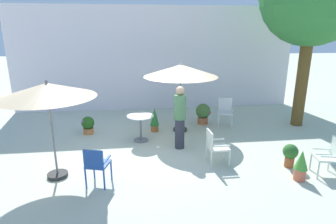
% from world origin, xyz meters
% --- Properties ---
extents(ground_plane, '(60.00, 60.00, 0.00)m').
position_xyz_m(ground_plane, '(0.00, 0.00, 0.00)').
color(ground_plane, beige).
extents(villa_facade, '(11.23, 0.30, 4.07)m').
position_xyz_m(villa_facade, '(0.00, 3.92, 2.04)').
color(villa_facade, white).
rests_on(villa_facade, ground).
extents(patio_umbrella_0, '(1.98, 1.98, 2.18)m').
position_xyz_m(patio_umbrella_0, '(-2.68, -1.60, 1.94)').
color(patio_umbrella_0, '#2D2D2D').
rests_on(patio_umbrella_0, ground).
extents(patio_umbrella_1, '(2.30, 2.30, 2.20)m').
position_xyz_m(patio_umbrella_1, '(0.52, 1.01, 1.94)').
color(patio_umbrella_1, '#2D2D2D').
rests_on(patio_umbrella_1, ground).
extents(cafe_table_0, '(0.78, 0.78, 0.78)m').
position_xyz_m(cafe_table_0, '(-0.77, 0.30, 0.54)').
color(cafe_table_0, white).
rests_on(cafe_table_0, ground).
extents(patio_chair_0, '(0.54, 0.55, 0.86)m').
position_xyz_m(patio_chair_0, '(-1.74, -2.10, 0.51)').
color(patio_chair_0, '#254C9B').
rests_on(patio_chair_0, ground).
extents(patio_chair_1, '(0.57, 0.52, 0.93)m').
position_xyz_m(patio_chair_1, '(2.14, 1.41, 0.54)').
color(patio_chair_1, white).
rests_on(patio_chair_1, ground).
extents(patio_chair_2, '(0.50, 0.48, 0.85)m').
position_xyz_m(patio_chair_2, '(0.97, -1.40, 0.49)').
color(patio_chair_2, silver).
rests_on(patio_chair_2, ground).
extents(patio_chair_3, '(0.53, 0.54, 0.88)m').
position_xyz_m(patio_chair_3, '(3.34, -2.27, 0.50)').
color(patio_chair_3, silver).
rests_on(patio_chair_3, ground).
extents(potted_plant_0, '(0.51, 0.51, 0.72)m').
position_xyz_m(potted_plant_0, '(1.42, 1.60, 0.39)').
color(potted_plant_0, '#B05F39').
rests_on(potted_plant_0, ground).
extents(potted_plant_1, '(0.29, 0.29, 0.69)m').
position_xyz_m(potted_plant_1, '(2.60, -2.40, 0.37)').
color(potted_plant_1, '#CE6546').
rests_on(potted_plant_1, ground).
extents(potted_plant_2, '(0.29, 0.29, 0.79)m').
position_xyz_m(potted_plant_2, '(-0.30, 1.05, 0.41)').
color(potted_plant_2, '#B8642F').
rests_on(potted_plant_2, ground).
extents(potted_plant_3, '(0.35, 0.35, 0.57)m').
position_xyz_m(potted_plant_3, '(2.70, -1.79, 0.34)').
color(potted_plant_3, '#9B532B').
rests_on(potted_plant_3, ground).
extents(potted_plant_4, '(0.40, 0.40, 0.55)m').
position_xyz_m(potted_plant_4, '(-2.39, 1.09, 0.30)').
color(potted_plant_4, '#C2713E').
rests_on(potted_plant_4, ground).
extents(standing_person, '(0.39, 0.39, 1.74)m').
position_xyz_m(standing_person, '(0.28, -0.36, 0.90)').
color(standing_person, '#33333D').
rests_on(standing_person, ground).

